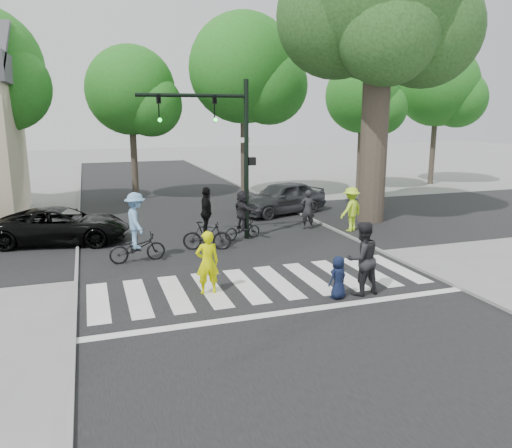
{
  "coord_description": "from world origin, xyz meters",
  "views": [
    {
      "loc": [
        -4.52,
        -11.81,
        4.78
      ],
      "look_at": [
        0.5,
        3.0,
        1.3
      ],
      "focal_mm": 35.0,
      "sensor_mm": 36.0,
      "label": 1
    }
  ],
  "objects_px": {
    "pedestrian_adult": "(362,258)",
    "cyclist_mid": "(207,225)",
    "car_grey": "(282,198)",
    "cyclist_right": "(242,218)",
    "eucalyptus": "(379,8)",
    "traffic_signal": "(224,138)",
    "cyclist_left": "(137,232)",
    "pedestrian_child": "(338,277)",
    "car_suv": "(62,225)",
    "pedestrian_woman": "(207,262)"
  },
  "relations": [
    {
      "from": "pedestrian_adult",
      "to": "cyclist_mid",
      "type": "height_order",
      "value": "cyclist_mid"
    },
    {
      "from": "cyclist_mid",
      "to": "car_grey",
      "type": "distance_m",
      "value": 7.25
    },
    {
      "from": "cyclist_right",
      "to": "eucalyptus",
      "type": "bearing_deg",
      "value": 13.22
    },
    {
      "from": "traffic_signal",
      "to": "pedestrian_adult",
      "type": "height_order",
      "value": "traffic_signal"
    },
    {
      "from": "pedestrian_adult",
      "to": "cyclist_left",
      "type": "height_order",
      "value": "cyclist_left"
    },
    {
      "from": "traffic_signal",
      "to": "pedestrian_adult",
      "type": "xyz_separation_m",
      "value": [
        1.9,
        -6.84,
        -2.9
      ]
    },
    {
      "from": "pedestrian_child",
      "to": "car_grey",
      "type": "distance_m",
      "value": 11.42
    },
    {
      "from": "pedestrian_child",
      "to": "cyclist_left",
      "type": "height_order",
      "value": "cyclist_left"
    },
    {
      "from": "car_suv",
      "to": "car_grey",
      "type": "distance_m",
      "value": 10.21
    },
    {
      "from": "pedestrian_child",
      "to": "cyclist_right",
      "type": "distance_m",
      "value": 6.88
    },
    {
      "from": "traffic_signal",
      "to": "eucalyptus",
      "type": "distance_m",
      "value": 8.98
    },
    {
      "from": "cyclist_left",
      "to": "cyclist_right",
      "type": "bearing_deg",
      "value": 23.27
    },
    {
      "from": "pedestrian_child",
      "to": "cyclist_right",
      "type": "xyz_separation_m",
      "value": [
        -0.51,
        6.86,
        0.28
      ]
    },
    {
      "from": "pedestrian_adult",
      "to": "cyclist_right",
      "type": "bearing_deg",
      "value": -85.12
    },
    {
      "from": "cyclist_left",
      "to": "car_grey",
      "type": "relative_size",
      "value": 0.5
    },
    {
      "from": "cyclist_left",
      "to": "cyclist_right",
      "type": "relative_size",
      "value": 1.2
    },
    {
      "from": "pedestrian_woman",
      "to": "cyclist_right",
      "type": "distance_m",
      "value": 6.0
    },
    {
      "from": "traffic_signal",
      "to": "car_grey",
      "type": "xyz_separation_m",
      "value": [
        3.95,
        4.15,
        -3.11
      ]
    },
    {
      "from": "cyclist_right",
      "to": "car_suv",
      "type": "relative_size",
      "value": 0.39
    },
    {
      "from": "eucalyptus",
      "to": "cyclist_left",
      "type": "relative_size",
      "value": 5.63
    },
    {
      "from": "cyclist_left",
      "to": "cyclist_mid",
      "type": "xyz_separation_m",
      "value": [
        2.5,
        0.7,
        -0.07
      ]
    },
    {
      "from": "traffic_signal",
      "to": "pedestrian_child",
      "type": "bearing_deg",
      "value": -80.49
    },
    {
      "from": "eucalyptus",
      "to": "cyclist_left",
      "type": "xyz_separation_m",
      "value": [
        -10.68,
        -3.32,
        -8.08
      ]
    },
    {
      "from": "cyclist_mid",
      "to": "car_grey",
      "type": "xyz_separation_m",
      "value": [
        4.95,
        5.3,
        -0.14
      ]
    },
    {
      "from": "eucalyptus",
      "to": "cyclist_right",
      "type": "distance_m",
      "value": 10.61
    },
    {
      "from": "traffic_signal",
      "to": "cyclist_left",
      "type": "bearing_deg",
      "value": -152.13
    },
    {
      "from": "traffic_signal",
      "to": "pedestrian_child",
      "type": "xyz_separation_m",
      "value": [
        1.16,
        -6.92,
        -3.32
      ]
    },
    {
      "from": "cyclist_right",
      "to": "cyclist_mid",
      "type": "bearing_deg",
      "value": -146.83
    },
    {
      "from": "pedestrian_woman",
      "to": "pedestrian_child",
      "type": "bearing_deg",
      "value": 155.56
    },
    {
      "from": "pedestrian_adult",
      "to": "cyclist_left",
      "type": "xyz_separation_m",
      "value": [
        -5.4,
        4.99,
        0.0
      ]
    },
    {
      "from": "cyclist_left",
      "to": "cyclist_mid",
      "type": "relative_size",
      "value": 1.02
    },
    {
      "from": "eucalyptus",
      "to": "car_grey",
      "type": "xyz_separation_m",
      "value": [
        -3.23,
        2.68,
        -8.29
      ]
    },
    {
      "from": "cyclist_left",
      "to": "cyclist_mid",
      "type": "distance_m",
      "value": 2.6
    },
    {
      "from": "cyclist_mid",
      "to": "car_grey",
      "type": "relative_size",
      "value": 0.49
    },
    {
      "from": "pedestrian_child",
      "to": "car_suv",
      "type": "distance_m",
      "value": 11.04
    },
    {
      "from": "cyclist_mid",
      "to": "cyclist_right",
      "type": "relative_size",
      "value": 1.18
    },
    {
      "from": "cyclist_left",
      "to": "car_grey",
      "type": "height_order",
      "value": "cyclist_left"
    },
    {
      "from": "traffic_signal",
      "to": "car_grey",
      "type": "relative_size",
      "value": 1.3
    },
    {
      "from": "car_grey",
      "to": "traffic_signal",
      "type": "bearing_deg",
      "value": -62.05
    },
    {
      "from": "traffic_signal",
      "to": "cyclist_left",
      "type": "xyz_separation_m",
      "value": [
        -3.5,
        -1.85,
        -2.9
      ]
    },
    {
      "from": "cyclist_left",
      "to": "car_suv",
      "type": "bearing_deg",
      "value": 125.46
    },
    {
      "from": "pedestrian_child",
      "to": "cyclist_mid",
      "type": "height_order",
      "value": "cyclist_mid"
    },
    {
      "from": "pedestrian_adult",
      "to": "cyclist_mid",
      "type": "distance_m",
      "value": 6.39
    },
    {
      "from": "car_grey",
      "to": "car_suv",
      "type": "bearing_deg",
      "value": -93.74
    },
    {
      "from": "pedestrian_woman",
      "to": "cyclist_right",
      "type": "bearing_deg",
      "value": -115.64
    },
    {
      "from": "pedestrian_woman",
      "to": "car_suv",
      "type": "relative_size",
      "value": 0.36
    },
    {
      "from": "pedestrian_woman",
      "to": "pedestrian_adult",
      "type": "bearing_deg",
      "value": 160.95
    },
    {
      "from": "cyclist_right",
      "to": "car_suv",
      "type": "height_order",
      "value": "cyclist_right"
    },
    {
      "from": "pedestrian_child",
      "to": "cyclist_mid",
      "type": "distance_m",
      "value": 6.18
    },
    {
      "from": "pedestrian_child",
      "to": "cyclist_right",
      "type": "bearing_deg",
      "value": -104.19
    }
  ]
}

